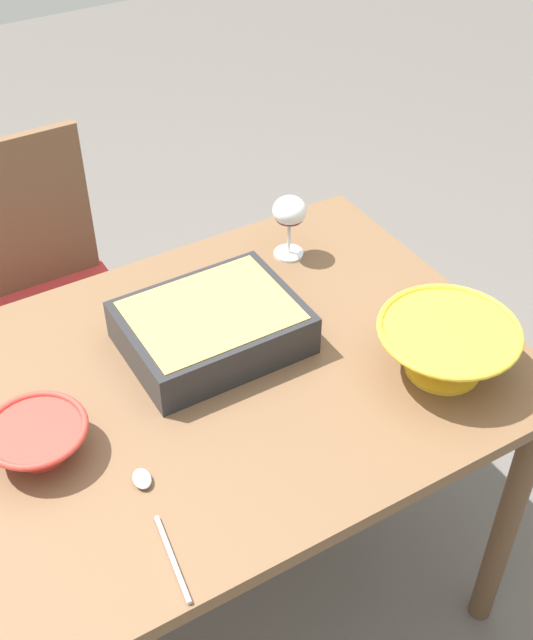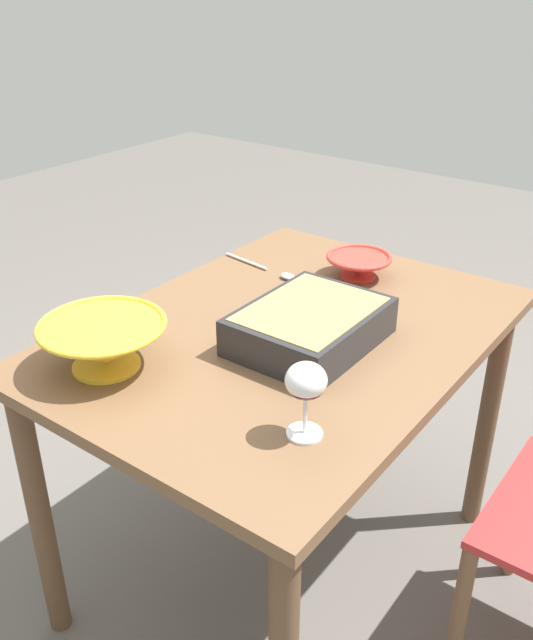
{
  "view_description": "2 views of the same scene",
  "coord_description": "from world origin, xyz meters",
  "px_view_note": "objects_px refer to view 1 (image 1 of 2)",
  "views": [
    {
      "loc": [
        -0.48,
        -0.99,
        1.82
      ],
      "look_at": [
        0.13,
        0.04,
        0.8
      ],
      "focal_mm": 45.88,
      "sensor_mm": 36.0,
      "label": 1
    },
    {
      "loc": [
        1.14,
        0.79,
        1.5
      ],
      "look_at": [
        0.09,
        0.01,
        0.82
      ],
      "focal_mm": 38.52,
      "sensor_mm": 36.0,
      "label": 2
    }
  ],
  "objects_px": {
    "mixing_bowl": "(446,347)",
    "small_bowl": "(38,438)",
    "serving_spoon": "(152,505)",
    "dining_table": "(222,412)",
    "casserole_dish": "(212,325)",
    "chair": "(35,293)",
    "wine_glass": "(289,215)"
  },
  "relations": [
    {
      "from": "wine_glass",
      "to": "mixing_bowl",
      "type": "distance_m",
      "value": 0.46
    },
    {
      "from": "chair",
      "to": "wine_glass",
      "type": "bearing_deg",
      "value": -47.43
    },
    {
      "from": "chair",
      "to": "dining_table",
      "type": "bearing_deg",
      "value": -78.55
    },
    {
      "from": "chair",
      "to": "mixing_bowl",
      "type": "xyz_separation_m",
      "value": [
        0.52,
        -0.96,
        0.33
      ]
    },
    {
      "from": "chair",
      "to": "wine_glass",
      "type": "distance_m",
      "value": 0.78
    },
    {
      "from": "dining_table",
      "to": "chair",
      "type": "height_order",
      "value": "chair"
    },
    {
      "from": "small_bowl",
      "to": "serving_spoon",
      "type": "height_order",
      "value": "small_bowl"
    },
    {
      "from": "small_bowl",
      "to": "serving_spoon",
      "type": "xyz_separation_m",
      "value": [
        0.11,
        -0.2,
        -0.03
      ]
    },
    {
      "from": "mixing_bowl",
      "to": "casserole_dish",
      "type": "bearing_deg",
      "value": 140.05
    },
    {
      "from": "mixing_bowl",
      "to": "small_bowl",
      "type": "bearing_deg",
      "value": 165.24
    },
    {
      "from": "wine_glass",
      "to": "casserole_dish",
      "type": "relative_size",
      "value": 0.44
    },
    {
      "from": "serving_spoon",
      "to": "chair",
      "type": "bearing_deg",
      "value": 85.21
    },
    {
      "from": "mixing_bowl",
      "to": "small_bowl",
      "type": "xyz_separation_m",
      "value": [
        -0.71,
        0.19,
        -0.02
      ]
    },
    {
      "from": "chair",
      "to": "casserole_dish",
      "type": "xyz_separation_m",
      "value": [
        0.18,
        -0.68,
        0.32
      ]
    },
    {
      "from": "casserole_dish",
      "to": "mixing_bowl",
      "type": "distance_m",
      "value": 0.44
    },
    {
      "from": "small_bowl",
      "to": "mixing_bowl",
      "type": "bearing_deg",
      "value": -14.76
    },
    {
      "from": "chair",
      "to": "wine_glass",
      "type": "xyz_separation_m",
      "value": [
        0.46,
        -0.5,
        0.37
      ]
    },
    {
      "from": "casserole_dish",
      "to": "mixing_bowl",
      "type": "xyz_separation_m",
      "value": [
        0.34,
        -0.28,
        0.01
      ]
    },
    {
      "from": "dining_table",
      "to": "wine_glass",
      "type": "height_order",
      "value": "wine_glass"
    },
    {
      "from": "casserole_dish",
      "to": "serving_spoon",
      "type": "height_order",
      "value": "casserole_dish"
    },
    {
      "from": "wine_glass",
      "to": "dining_table",
      "type": "bearing_deg",
      "value": -140.46
    },
    {
      "from": "wine_glass",
      "to": "mixing_bowl",
      "type": "height_order",
      "value": "wine_glass"
    },
    {
      "from": "mixing_bowl",
      "to": "chair",
      "type": "bearing_deg",
      "value": 118.25
    },
    {
      "from": "chair",
      "to": "casserole_dish",
      "type": "relative_size",
      "value": 2.66
    },
    {
      "from": "mixing_bowl",
      "to": "dining_table",
      "type": "bearing_deg",
      "value": 150.82
    },
    {
      "from": "chair",
      "to": "mixing_bowl",
      "type": "distance_m",
      "value": 1.14
    },
    {
      "from": "chair",
      "to": "serving_spoon",
      "type": "bearing_deg",
      "value": -94.79
    },
    {
      "from": "chair",
      "to": "small_bowl",
      "type": "relative_size",
      "value": 5.07
    },
    {
      "from": "serving_spoon",
      "to": "dining_table",
      "type": "bearing_deg",
      "value": 42.4
    },
    {
      "from": "dining_table",
      "to": "wine_glass",
      "type": "xyz_separation_m",
      "value": [
        0.31,
        0.26,
        0.21
      ]
    },
    {
      "from": "casserole_dish",
      "to": "small_bowl",
      "type": "relative_size",
      "value": 1.9
    },
    {
      "from": "mixing_bowl",
      "to": "small_bowl",
      "type": "distance_m",
      "value": 0.74
    }
  ]
}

